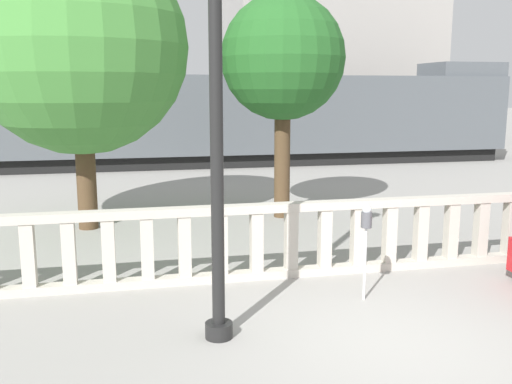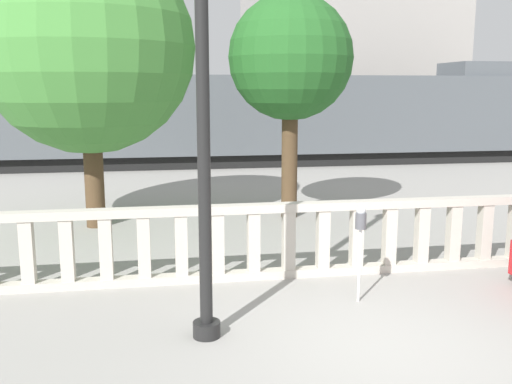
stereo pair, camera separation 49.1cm
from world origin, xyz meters
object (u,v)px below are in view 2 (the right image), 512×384
at_px(tree_right, 291,59).
at_px(train_far, 211,111).
at_px(lamppost, 202,66).
at_px(tree_left, 87,47).
at_px(train_near, 239,119).
at_px(parking_meter, 361,226).

bearing_deg(tree_right, train_far, 90.23).
bearing_deg(lamppost, tree_left, 107.62).
relative_size(lamppost, tree_right, 1.22).
height_order(tree_left, tree_right, tree_left).
distance_m(train_near, train_far, 10.78).
relative_size(parking_meter, train_near, 0.06).
relative_size(lamppost, tree_left, 1.02).
distance_m(train_near, tree_left, 11.51).
bearing_deg(lamppost, parking_meter, 20.09).
bearing_deg(train_near, tree_right, -90.76).
xyz_separation_m(train_near, tree_right, (-0.13, -10.02, 1.91)).
xyz_separation_m(train_near, train_far, (-0.22, 10.78, -0.07)).
distance_m(train_near, tree_right, 10.20).
distance_m(lamppost, tree_left, 6.77).
height_order(parking_meter, tree_left, tree_left).
bearing_deg(parking_meter, tree_left, 128.25).
xyz_separation_m(parking_meter, tree_left, (-4.39, 5.56, 2.89)).
distance_m(parking_meter, train_near, 15.84).
relative_size(parking_meter, train_far, 0.06).
distance_m(lamppost, parking_meter, 3.36).
height_order(train_near, tree_right, tree_right).
xyz_separation_m(lamppost, tree_left, (-2.04, 6.42, 0.64)).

